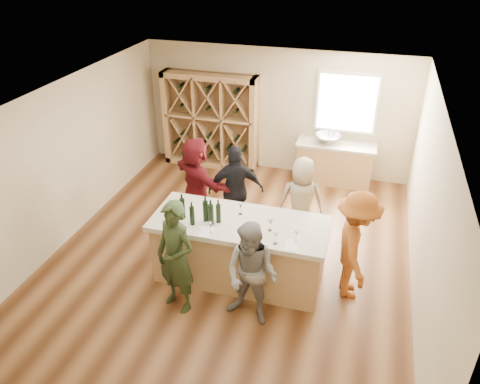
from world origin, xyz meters
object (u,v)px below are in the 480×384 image
(person_near_right, at_px, (252,274))
(person_far_mid, at_px, (236,190))
(wine_bottle_d, at_px, (211,215))
(person_server, at_px, (355,246))
(wine_bottle_c, at_px, (206,211))
(person_far_left, at_px, (197,181))
(tasting_counter_base, at_px, (240,252))
(wine_bottle_e, at_px, (218,213))
(person_far_right, at_px, (301,201))
(wine_bottle_a, at_px, (182,208))
(person_near_left, at_px, (176,258))
(sink, at_px, (328,139))
(wine_bottle_b, at_px, (192,216))
(wine_rack, at_px, (210,121))

(person_near_right, relative_size, person_far_mid, 0.95)
(wine_bottle_d, relative_size, person_server, 0.19)
(wine_bottle_c, bearing_deg, person_far_left, 115.91)
(tasting_counter_base, bearing_deg, wine_bottle_d, -154.24)
(wine_bottle_e, bearing_deg, person_far_right, 53.97)
(wine_bottle_a, distance_m, wine_bottle_d, 0.48)
(person_near_right, relative_size, person_server, 0.91)
(wine_bottle_a, relative_size, wine_bottle_c, 0.99)
(tasting_counter_base, height_order, person_far_right, person_far_right)
(wine_bottle_c, relative_size, person_near_right, 0.21)
(person_near_left, relative_size, person_near_right, 1.11)
(person_far_right, bearing_deg, wine_bottle_a, 31.33)
(sink, xyz_separation_m, person_far_right, (-0.15, -2.42, -0.21))
(sink, xyz_separation_m, wine_bottle_d, (-1.28, -3.94, 0.23))
(person_near_left, height_order, person_server, person_near_left)
(person_far_left, bearing_deg, wine_bottle_d, 152.14)
(wine_bottle_a, bearing_deg, tasting_counter_base, 9.06)
(wine_bottle_c, relative_size, person_server, 0.19)
(wine_bottle_c, xyz_separation_m, wine_bottle_d, (0.11, -0.07, -0.00))
(person_far_right, bearing_deg, sink, -104.55)
(tasting_counter_base, bearing_deg, sink, 76.74)
(wine_bottle_a, height_order, person_far_mid, person_far_mid)
(wine_bottle_d, bearing_deg, person_far_left, 118.04)
(wine_bottle_a, height_order, person_near_right, person_near_right)
(person_near_right, xyz_separation_m, person_far_right, (0.32, 2.17, -0.00))
(person_near_right, bearing_deg, wine_bottle_d, 153.49)
(person_near_right, relative_size, person_far_left, 0.94)
(person_near_left, distance_m, person_far_right, 2.64)
(wine_bottle_e, height_order, person_near_left, person_near_left)
(wine_bottle_d, relative_size, person_near_left, 0.19)
(sink, height_order, person_near_left, person_near_left)
(wine_bottle_a, bearing_deg, wine_bottle_c, 2.94)
(wine_bottle_e, bearing_deg, person_near_right, -45.76)
(wine_bottle_b, height_order, person_far_left, person_far_left)
(wine_bottle_c, distance_m, person_near_left, 0.86)
(wine_bottle_b, distance_m, wine_bottle_c, 0.22)
(sink, bearing_deg, person_far_mid, -118.55)
(sink, height_order, wine_bottle_e, wine_bottle_e)
(wine_bottle_d, bearing_deg, wine_bottle_b, -162.62)
(wine_rack, distance_m, tasting_counter_base, 4.27)
(wine_bottle_c, bearing_deg, person_far_right, 49.44)
(tasting_counter_base, bearing_deg, person_far_mid, 109.15)
(wine_bottle_d, bearing_deg, person_near_left, -113.20)
(wine_bottle_c, bearing_deg, wine_bottle_d, -32.43)
(wine_rack, xyz_separation_m, tasting_counter_base, (1.82, -3.82, -0.60))
(person_far_mid, distance_m, person_far_right, 1.19)
(sink, relative_size, tasting_counter_base, 0.21)
(wine_bottle_d, bearing_deg, wine_bottle_c, 147.57)
(wine_rack, xyz_separation_m, person_far_mid, (1.37, -2.52, -0.25))
(wine_rack, relative_size, person_near_left, 1.23)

